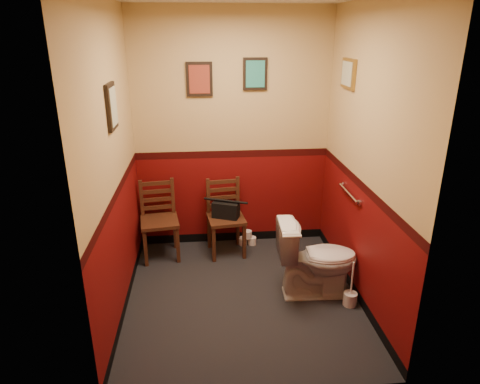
% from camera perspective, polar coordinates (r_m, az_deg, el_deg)
% --- Properties ---
extents(floor, '(2.20, 2.40, 0.00)m').
position_cam_1_polar(floor, '(4.31, 0.32, -13.74)').
color(floor, black).
rests_on(floor, ground).
extents(wall_back, '(2.20, 0.00, 2.70)m').
position_cam_1_polar(wall_back, '(4.87, -1.04, 7.83)').
color(wall_back, '#5C0909').
rests_on(wall_back, ground).
extents(wall_front, '(2.20, 0.00, 2.70)m').
position_cam_1_polar(wall_front, '(2.60, 2.95, -4.10)').
color(wall_front, '#5C0909').
rests_on(wall_front, ground).
extents(wall_left, '(0.00, 2.40, 2.70)m').
position_cam_1_polar(wall_left, '(3.77, -16.54, 3.08)').
color(wall_left, '#5C0909').
rests_on(wall_left, ground).
extents(wall_right, '(0.00, 2.40, 2.70)m').
position_cam_1_polar(wall_right, '(3.97, 16.40, 3.97)').
color(wall_right, '#5C0909').
rests_on(wall_right, ground).
extents(grab_bar, '(0.05, 0.56, 0.06)m').
position_cam_1_polar(grab_bar, '(4.31, 14.32, -0.16)').
color(grab_bar, silver).
rests_on(grab_bar, wall_right).
extents(framed_print_back_a, '(0.28, 0.04, 0.36)m').
position_cam_1_polar(framed_print_back_a, '(4.74, -5.44, 14.74)').
color(framed_print_back_a, black).
rests_on(framed_print_back_a, wall_back).
extents(framed_print_back_b, '(0.26, 0.04, 0.34)m').
position_cam_1_polar(framed_print_back_b, '(4.77, 2.04, 15.46)').
color(framed_print_back_b, black).
rests_on(framed_print_back_b, wall_back).
extents(framed_print_left, '(0.04, 0.30, 0.38)m').
position_cam_1_polar(framed_print_left, '(3.75, -16.74, 10.85)').
color(framed_print_left, black).
rests_on(framed_print_left, wall_left).
extents(framed_print_right, '(0.04, 0.34, 0.28)m').
position_cam_1_polar(framed_print_right, '(4.39, 14.24, 15.06)').
color(framed_print_right, olive).
rests_on(framed_print_right, wall_right).
extents(toilet, '(0.79, 0.46, 0.76)m').
position_cam_1_polar(toilet, '(4.22, 10.22, -8.80)').
color(toilet, white).
rests_on(toilet, floor).
extents(toilet_brush, '(0.13, 0.13, 0.46)m').
position_cam_1_polar(toilet_brush, '(4.28, 14.47, -13.53)').
color(toilet_brush, silver).
rests_on(toilet_brush, floor).
extents(chair_left, '(0.46, 0.46, 0.88)m').
position_cam_1_polar(chair_left, '(4.90, -10.71, -3.68)').
color(chair_left, '#442314').
rests_on(chair_left, floor).
extents(chair_right, '(0.45, 0.45, 0.87)m').
position_cam_1_polar(chair_right, '(4.90, -1.96, -3.38)').
color(chair_right, '#442314').
rests_on(chair_right, floor).
extents(handbag, '(0.33, 0.24, 0.21)m').
position_cam_1_polar(handbag, '(4.82, -1.89, -2.36)').
color(handbag, black).
rests_on(handbag, chair_right).
extents(tp_stack, '(0.21, 0.11, 0.18)m').
position_cam_1_polar(tp_stack, '(5.20, 1.01, -6.25)').
color(tp_stack, silver).
rests_on(tp_stack, floor).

